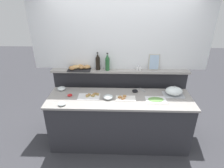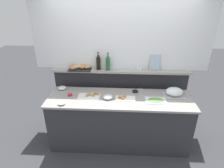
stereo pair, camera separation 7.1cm
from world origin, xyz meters
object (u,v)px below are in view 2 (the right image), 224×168
at_px(wine_bottle_green, 108,63).
at_px(salt_shaker, 138,68).
at_px(condiment_bowl_teal, 135,91).
at_px(glass_bowl_medium, 108,97).
at_px(wine_bottle_dark, 98,62).
at_px(pepper_shaker, 140,68).
at_px(framed_picture, 155,63).
at_px(bread_basket, 80,67).
at_px(glass_bowl_small, 62,88).
at_px(condiment_bowl_red, 70,95).
at_px(serving_tongs, 142,90).
at_px(serving_cloche, 174,92).
at_px(sandwich_platter_side, 125,98).
at_px(cold_cuts_platter, 156,100).
at_px(glass_bowl_large, 62,103).
at_px(sandwich_platter_front, 90,96).

bearing_deg(wine_bottle_green, salt_shaker, 1.51).
height_order(condiment_bowl_teal, wine_bottle_green, wine_bottle_green).
distance_m(glass_bowl_medium, wine_bottle_green, 0.63).
distance_m(glass_bowl_medium, wine_bottle_dark, 0.68).
relative_size(pepper_shaker, framed_picture, 0.31).
bearing_deg(condiment_bowl_teal, bread_basket, 166.36).
height_order(glass_bowl_medium, glass_bowl_small, glass_bowl_medium).
distance_m(condiment_bowl_red, serving_tongs, 1.26).
distance_m(condiment_bowl_teal, framed_picture, 0.61).
xyz_separation_m(serving_cloche, wine_bottle_green, (-1.13, 0.32, 0.38)).
xyz_separation_m(condiment_bowl_red, bread_basket, (0.12, 0.42, 0.33)).
bearing_deg(serving_tongs, sandwich_platter_side, -136.38).
height_order(serving_cloche, pepper_shaker, pepper_shaker).
height_order(cold_cuts_platter, glass_bowl_large, glass_bowl_large).
bearing_deg(glass_bowl_medium, condiment_bowl_teal, 28.62).
xyz_separation_m(sandwich_platter_side, framed_picture, (0.52, 0.51, 0.44)).
bearing_deg(salt_shaker, wine_bottle_dark, 178.96).
relative_size(sandwich_platter_front, bread_basket, 0.87).
relative_size(condiment_bowl_red, condiment_bowl_teal, 0.82).
bearing_deg(pepper_shaker, bread_basket, 179.74).
relative_size(cold_cuts_platter, condiment_bowl_red, 3.90).
relative_size(cold_cuts_platter, serving_cloche, 0.97).
bearing_deg(condiment_bowl_red, framed_picture, 17.59).
relative_size(sandwich_platter_front, cold_cuts_platter, 1.09).
xyz_separation_m(glass_bowl_large, glass_bowl_small, (-0.14, 0.50, 0.00)).
relative_size(glass_bowl_large, wine_bottle_green, 0.38).
bearing_deg(serving_tongs, condiment_bowl_red, -168.93).
bearing_deg(glass_bowl_medium, salt_shaker, 44.09).
relative_size(sandwich_platter_side, condiment_bowl_teal, 3.12).
distance_m(wine_bottle_green, salt_shaker, 0.54).
bearing_deg(wine_bottle_dark, glass_bowl_small, -161.02).
bearing_deg(framed_picture, bread_basket, -178.54).
bearing_deg(serving_tongs, bread_basket, 170.83).
distance_m(serving_tongs, salt_shaker, 0.40).
xyz_separation_m(sandwich_platter_side, cold_cuts_platter, (0.50, -0.04, -0.00)).
xyz_separation_m(glass_bowl_large, condiment_bowl_red, (0.06, 0.29, -0.01)).
distance_m(wine_bottle_dark, pepper_shaker, 0.75).
relative_size(wine_bottle_green, framed_picture, 1.12).
bearing_deg(salt_shaker, bread_basket, 179.73).
bearing_deg(glass_bowl_medium, glass_bowl_large, -162.55).
relative_size(condiment_bowl_red, bread_basket, 0.20).
relative_size(sandwich_platter_side, wine_bottle_green, 1.02).
bearing_deg(glass_bowl_large, bread_basket, 76.31).
bearing_deg(condiment_bowl_teal, condiment_bowl_red, -170.60).
bearing_deg(sandwich_platter_side, framed_picture, 44.78).
distance_m(wine_bottle_green, wine_bottle_dark, 0.17).
bearing_deg(sandwich_platter_front, cold_cuts_platter, -4.27).
xyz_separation_m(condiment_bowl_red, wine_bottle_dark, (0.44, 0.43, 0.44)).
relative_size(sandwich_platter_side, glass_bowl_large, 2.68).
relative_size(pepper_shaker, bread_basket, 0.21).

